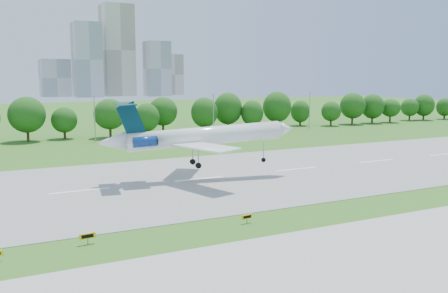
% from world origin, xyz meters
% --- Properties ---
extents(ground, '(600.00, 600.00, 0.00)m').
position_xyz_m(ground, '(0.00, 0.00, 0.00)').
color(ground, '#2E691B').
rests_on(ground, ground).
extents(runway, '(400.00, 45.00, 0.08)m').
position_xyz_m(runway, '(0.00, 25.00, 0.04)').
color(runway, gray).
rests_on(runway, ground).
extents(tree_line, '(288.40, 8.40, 10.40)m').
position_xyz_m(tree_line, '(0.00, 92.00, 6.19)').
color(tree_line, '#382314').
rests_on(tree_line, ground).
extents(light_poles, '(175.90, 0.25, 12.19)m').
position_xyz_m(light_poles, '(-2.50, 82.00, 6.34)').
color(light_poles, gray).
rests_on(light_poles, ground).
extents(skyline, '(127.00, 52.00, 80.00)m').
position_xyz_m(skyline, '(100.16, 390.61, 30.46)').
color(skyline, '#B2B2B7').
rests_on(skyline, ground).
extents(airliner, '(33.96, 24.45, 11.24)m').
position_xyz_m(airliner, '(19.51, 25.27, 7.45)').
color(airliner, white).
rests_on(airliner, ground).
extents(taxi_sign_left, '(1.71, 0.37, 1.20)m').
position_xyz_m(taxi_sign_left, '(-3.95, -0.07, 0.88)').
color(taxi_sign_left, gray).
rests_on(taxi_sign_left, ground).
extents(taxi_sign_right, '(1.51, 0.35, 1.06)m').
position_xyz_m(taxi_sign_right, '(14.65, -0.98, 0.78)').
color(taxi_sign_right, gray).
rests_on(taxi_sign_right, ground).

